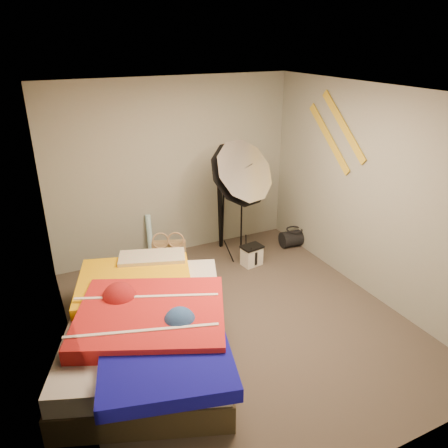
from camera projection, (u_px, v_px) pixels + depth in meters
floor at (239, 321)px, 4.93m from camera, size 4.00×4.00×0.00m
ceiling at (243, 93)px, 3.94m from camera, size 4.00×4.00×0.00m
wall_back at (174, 170)px, 6.09m from camera, size 3.50×0.00×3.50m
wall_front at (387, 330)px, 2.79m from camera, size 3.50×0.00×3.50m
wall_left at (60, 255)px, 3.74m from camera, size 0.00×4.00×4.00m
wall_right at (372, 195)px, 5.14m from camera, size 0.00×4.00×4.00m
tote_bag at (169, 257)px, 5.88m from camera, size 0.49×0.34×0.46m
wrapping_roll at (150, 238)px, 6.19m from camera, size 0.10×0.20×0.66m
camera_case at (252, 256)px, 6.11m from camera, size 0.29×0.23×0.27m
duffel_bag at (294, 238)px, 6.66m from camera, size 0.42×0.28×0.25m
wall_stripe_upper at (344, 126)px, 5.34m from camera, size 0.02×0.91×0.78m
wall_stripe_lower at (329, 138)px, 5.63m from camera, size 0.02×0.91×0.78m
bed at (149, 326)px, 4.33m from camera, size 2.17×2.66×0.64m
photo_umbrella at (239, 175)px, 5.57m from camera, size 1.02×0.79×1.87m
camera_tripod at (221, 202)px, 6.40m from camera, size 0.08×0.08×1.26m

